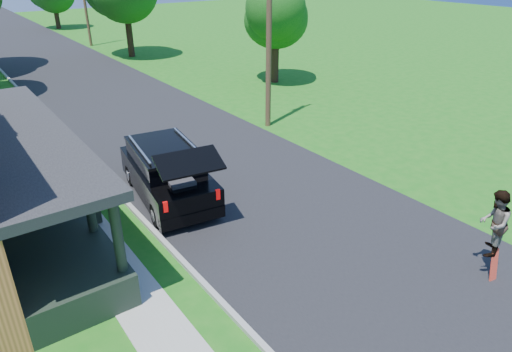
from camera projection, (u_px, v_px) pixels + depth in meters
ground at (341, 246)px, 13.03m from camera, size 140.00×140.00×0.00m
street at (103, 92)px, 27.63m from camera, size 8.00×120.00×0.02m
curb at (32, 104)px, 25.49m from camera, size 0.15×120.00×0.12m
sidewalk at (1, 109)px, 24.68m from camera, size 1.30×120.00×0.03m
black_suv at (168, 173)px, 15.24m from camera, size 2.70×5.49×2.45m
skateboarder at (494, 223)px, 11.33m from camera, size 1.06×0.95×1.77m
skateboard at (494, 265)px, 11.62m from camera, size 0.44×0.30×0.84m
tree_right_near at (275, 10)px, 27.98m from camera, size 5.24×4.89×6.67m
utility_pole_near at (269, 22)px, 20.14m from camera, size 1.57×0.36×9.39m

